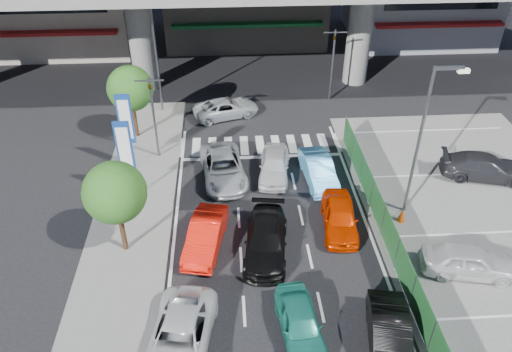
{
  "coord_description": "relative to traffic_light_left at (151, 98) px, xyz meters",
  "views": [
    {
      "loc": [
        -1.99,
        -13.62,
        16.49
      ],
      "look_at": [
        -0.67,
        6.72,
        2.07
      ],
      "focal_mm": 35.0,
      "sensor_mm": 36.0,
      "label": 1
    }
  ],
  "objects": [
    {
      "name": "sedan_white_mid_left",
      "position": [
        2.11,
        -13.7,
        -3.25
      ],
      "size": [
        3.01,
        5.21,
        1.37
      ],
      "primitive_type": "imported",
      "rotation": [
        0.0,
        0.0,
        -0.16
      ],
      "color": "white",
      "rests_on": "ground"
    },
    {
      "name": "kei_truck_front_right",
      "position": [
        9.18,
        -3.0,
        -3.25
      ],
      "size": [
        1.82,
        4.3,
        1.38
      ],
      "primitive_type": "imported",
      "rotation": [
        0.0,
        0.0,
        0.09
      ],
      "color": "#5ABAF6",
      "rests_on": "ground"
    },
    {
      "name": "taxi_orange_left",
      "position": [
        2.97,
        -8.0,
        -3.25
      ],
      "size": [
        2.26,
        4.39,
        1.38
      ],
      "primitive_type": "imported",
      "rotation": [
        0.0,
        0.0,
        -0.2
      ],
      "color": "red",
      "rests_on": "ground"
    },
    {
      "name": "sedan_black_mid",
      "position": [
        5.78,
        -8.5,
        -3.25
      ],
      "size": [
        2.52,
        4.96,
        1.38
      ],
      "primitive_type": "imported",
      "rotation": [
        0.0,
        0.0,
        -0.13
      ],
      "color": "black",
      "rests_on": "ground"
    },
    {
      "name": "wagon_silver_front_left",
      "position": [
        3.87,
        -2.41,
        -3.25
      ],
      "size": [
        2.89,
        5.21,
        1.38
      ],
      "primitive_type": "imported",
      "rotation": [
        0.0,
        0.0,
        0.12
      ],
      "color": "#A5A9AD",
      "rests_on": "ground"
    },
    {
      "name": "traffic_light_left",
      "position": [
        0.0,
        0.0,
        0.0
      ],
      "size": [
        1.6,
        1.24,
        5.2
      ],
      "color": "#595B60",
      "rests_on": "ground"
    },
    {
      "name": "taxi_teal_mid",
      "position": [
        6.73,
        -13.25,
        -3.28
      ],
      "size": [
        1.9,
        3.95,
        1.3
      ],
      "primitive_type": "imported",
      "rotation": [
        0.0,
        0.0,
        0.1
      ],
      "color": "#238976",
      "rests_on": "ground"
    },
    {
      "name": "signboard_far",
      "position": [
        -1.4,
        -1.01,
        -0.87
      ],
      "size": [
        0.8,
        0.14,
        4.7
      ],
      "color": "#595B60",
      "rests_on": "ground"
    },
    {
      "name": "signboard_near",
      "position": [
        -1.0,
        -4.01,
        -0.87
      ],
      "size": [
        0.8,
        0.14,
        4.7
      ],
      "color": "#595B60",
      "rests_on": "ground"
    },
    {
      "name": "crossing_wagon_silver",
      "position": [
        4.14,
        4.93,
        -3.32
      ],
      "size": [
        4.85,
        3.26,
        1.24
      ],
      "primitive_type": "imported",
      "rotation": [
        0.0,
        0.0,
        1.87
      ],
      "color": "#B9BEC2",
      "rests_on": "ground"
    },
    {
      "name": "traffic_light_right",
      "position": [
        11.7,
        7.0,
        0.0
      ],
      "size": [
        1.6,
        1.24,
        5.2
      ],
      "color": "#595B60",
      "rests_on": "ground"
    },
    {
      "name": "tree_far",
      "position": [
        -1.6,
        2.5,
        -0.55
      ],
      "size": [
        2.8,
        2.8,
        4.8
      ],
      "color": "#382314",
      "rests_on": "ground"
    },
    {
      "name": "parked_sedan_dgrey",
      "position": [
        18.53,
        -3.35,
        -3.19
      ],
      "size": [
        5.08,
        3.0,
        1.38
      ],
      "primitive_type": "imported",
      "rotation": [
        0.0,
        0.0,
        1.33
      ],
      "color": "#2A2A2F",
      "rests_on": "parking_lot"
    },
    {
      "name": "street_lamp_right",
      "position": [
        13.37,
        -6.0,
        0.83
      ],
      "size": [
        1.65,
        0.22,
        8.0
      ],
      "color": "#595B60",
      "rests_on": "ground"
    },
    {
      "name": "ground",
      "position": [
        6.2,
        -12.0,
        -3.94
      ],
      "size": [
        120.0,
        120.0,
        0.0
      ],
      "primitive_type": "plane",
      "color": "black",
      "rests_on": "ground"
    },
    {
      "name": "hatch_black_mid_right",
      "position": [
        10.01,
        -14.13,
        -3.25
      ],
      "size": [
        2.15,
        4.36,
        1.37
      ],
      "primitive_type": "imported",
      "rotation": [
        0.0,
        0.0,
        -0.17
      ],
      "color": "black",
      "rests_on": "ground"
    },
    {
      "name": "fence_run",
      "position": [
        11.5,
        -11.0,
        -3.04
      ],
      "size": [
        0.16,
        22.0,
        1.8
      ],
      "primitive_type": null,
      "color": "#1D5526",
      "rests_on": "ground"
    },
    {
      "name": "traffic_cone",
      "position": [
        12.78,
        -6.83,
        -3.49
      ],
      "size": [
        0.51,
        0.51,
        0.77
      ],
      "primitive_type": "cone",
      "rotation": [
        0.0,
        0.0,
        -0.38
      ],
      "color": "#F4550D",
      "rests_on": "parking_lot"
    },
    {
      "name": "sedan_white_front_mid",
      "position": [
        6.76,
        -2.34,
        -3.25
      ],
      "size": [
        2.2,
        4.24,
        1.38
      ],
      "primitive_type": "imported",
      "rotation": [
        0.0,
        0.0,
        -0.15
      ],
      "color": "silver",
      "rests_on": "ground"
    },
    {
      "name": "taxi_orange_right",
      "position": [
        9.54,
        -7.09,
        -3.25
      ],
      "size": [
        2.02,
        4.19,
        1.38
      ],
      "primitive_type": "imported",
      "rotation": [
        0.0,
        0.0,
        -0.1
      ],
      "color": "red",
      "rests_on": "ground"
    },
    {
      "name": "parked_sedan_white",
      "position": [
        14.6,
        -10.5,
        -3.17
      ],
      "size": [
        4.36,
        2.41,
        1.4
      ],
      "primitive_type": "imported",
      "rotation": [
        0.0,
        0.0,
        1.38
      ],
      "color": "silver",
      "rests_on": "parking_lot"
    },
    {
      "name": "sidewalk_left",
      "position": [
        -0.8,
        -8.0,
        -3.88
      ],
      "size": [
        4.0,
        30.0,
        0.12
      ],
      "primitive_type": "cube",
      "color": "#61615E",
      "rests_on": "ground"
    },
    {
      "name": "street_lamp_left",
      "position": [
        -0.13,
        6.0,
        0.83
      ],
      "size": [
        1.65,
        0.22,
        8.0
      ],
      "color": "#595B60",
      "rests_on": "ground"
    },
    {
      "name": "tree_near",
      "position": [
        -0.8,
        -8.0,
        -0.55
      ],
      "size": [
        2.8,
        2.8,
        4.8
      ],
      "color": "#382314",
      "rests_on": "ground"
    }
  ]
}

